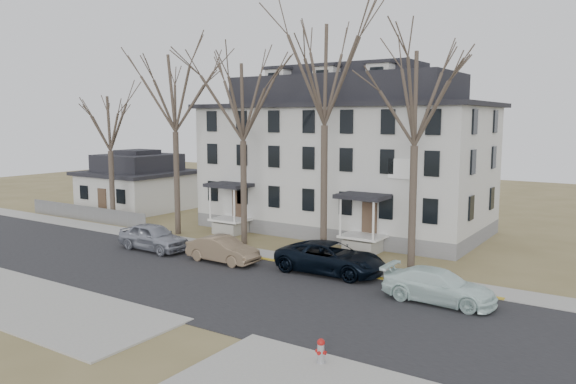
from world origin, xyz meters
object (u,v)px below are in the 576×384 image
Objects in this scene: tree_mid_left at (243,96)px; car_silver at (153,238)px; car_navy at (331,258)px; tree_center at (325,68)px; bicycle_left at (221,228)px; tree_far_left at (174,87)px; car_tan at (223,250)px; car_white at (439,287)px; tree_bungalow at (109,120)px; fire_hydrant at (321,351)px; boarding_house at (344,157)px; small_house at (138,184)px; tree_mid_right at (416,91)px.

tree_mid_left is 2.60× the size of car_silver.
tree_center is at bearing 33.59° from car_navy.
bicycle_left is (0.05, 6.40, -0.40)m from car_silver.
car_tan is (7.94, -4.48, -9.61)m from tree_far_left.
car_tan is 12.63m from car_white.
car_silver is (9.44, -4.61, -7.28)m from tree_bungalow.
boarding_house is at bearing 116.17° from fire_hydrant.
boarding_house reaches higher than small_house.
boarding_house is at bearing 110.20° from tree_center.
fire_hydrant reaches higher than bicycle_left.
boarding_house is at bearing 27.01° from tree_bungalow.
car_white is (14.58, -4.59, -8.87)m from tree_mid_left.
tree_bungalow is at bearing 65.71° from car_silver.
car_white is at bearing -17.47° from tree_mid_left.
tree_far_left reaches higher than small_house.
tree_mid_left is 14.14× the size of fire_hydrant.
car_navy is at bearing -20.19° from small_house.
car_navy is (11.77, 1.53, -0.02)m from car_silver.
tree_mid_right is at bearing 98.31° from fire_hydrant.
car_white is (12.63, -0.10, 0.00)m from car_tan.
tree_far_left is 6.05m from tree_mid_left.
tree_bungalow is at bearing 180.00° from tree_center.
tree_mid_left is 9.98m from bicycle_left.
tree_mid_right is 17.68m from bicycle_left.
tree_far_left is 1.08× the size of tree_mid_left.
tree_center is 19.23m from tree_bungalow.
tree_bungalow is (4.00, -6.20, 5.87)m from small_house.
small_house is 33.40m from car_white.
fire_hydrant is (-1.17, -8.42, -0.28)m from car_white.
car_navy is 12.70m from bicycle_left.
bicycle_left is (-18.08, 6.38, -0.30)m from car_white.
car_tan is 0.75× the size of car_navy.
boarding_house is at bearing 136.19° from tree_mid_right.
tree_bungalow is (-13.00, 0.00, -1.48)m from tree_mid_left.
fire_hydrant is (19.40, -13.01, -9.89)m from tree_far_left.
boarding_house reaches higher than car_navy.
car_silver is at bearing -154.26° from tree_center.
tree_far_left reaches higher than car_white.
tree_mid_left is at bearing 180.00° from tree_mid_right.
car_tan is 2.69× the size of bicycle_left.
tree_mid_left reaches higher than fire_hydrant.
tree_center is (6.00, 0.00, 1.48)m from tree_mid_left.
tree_center is at bearing -84.88° from bicycle_left.
car_tan is (-9.56, -4.48, -8.87)m from tree_mid_right.
tree_mid_right reaches higher than fire_hydrant.
tree_mid_right is (28.50, -6.20, 7.35)m from small_house.
tree_far_left is at bearing 146.16° from fire_hydrant.
car_white is 8.51m from fire_hydrant.
tree_bungalow is 17.26m from car_tan.
car_silver is (-15.06, -4.61, -8.77)m from tree_mid_right.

